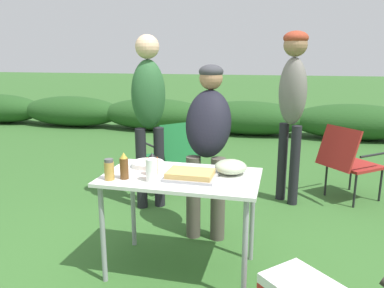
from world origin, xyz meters
TOP-DOWN VIEW (x-y plane):
  - ground_plane at (0.00, 0.00)m, footprint 60.00×60.00m
  - shrub_hedge at (-0.00, 5.13)m, footprint 14.40×0.90m
  - folding_table at (0.00, 0.00)m, footprint 1.10×0.64m
  - food_tray at (0.08, -0.06)m, footprint 0.35×0.25m
  - plate_stack at (-0.31, 0.15)m, footprint 0.25×0.25m
  - mixing_bowl at (0.33, 0.13)m, footprint 0.23×0.23m
  - paper_cup_stack at (-0.16, -0.16)m, footprint 0.08×0.08m
  - hot_sauce_bottle at (-0.20, -0.03)m, footprint 0.08×0.08m
  - beer_bottle at (-0.36, -0.16)m, footprint 0.06×0.06m
  - spice_jar at (-0.45, -0.21)m, footprint 0.07×0.07m
  - standing_person_in_navy_coat at (0.06, 0.65)m, footprint 0.40×0.49m
  - standing_person_in_dark_puffer at (0.76, 1.58)m, footprint 0.39×0.39m
  - standing_person_in_gray_fleece at (-0.64, 1.10)m, footprint 0.42×0.37m
  - camp_chair_green_behind_table at (-0.54, 1.61)m, footprint 0.75×0.74m
  - camp_chair_near_hedge at (1.39, 1.78)m, footprint 0.75×0.73m

SIDE VIEW (x-z plane):
  - ground_plane at x=0.00m, z-range 0.00..0.00m
  - shrub_hedge at x=0.00m, z-range 0.00..0.68m
  - camp_chair_green_behind_table at x=-0.54m, z-range 0.05..0.88m
  - camp_chair_near_hedge at x=1.39m, z-range 0.05..0.88m
  - folding_table at x=0.00m, z-range 0.29..1.03m
  - plate_stack at x=-0.31m, z-range 0.74..0.78m
  - food_tray at x=0.08m, z-range 0.74..0.79m
  - mixing_bowl at x=0.33m, z-range 0.74..0.84m
  - spice_jar at x=-0.45m, z-range 0.74..0.88m
  - hot_sauce_bottle at x=-0.20m, z-range 0.74..0.90m
  - paper_cup_stack at x=-0.16m, z-range 0.74..0.89m
  - beer_bottle at x=-0.36m, z-range 0.74..0.92m
  - standing_person_in_navy_coat at x=0.06m, z-range 0.17..1.66m
  - standing_person_in_gray_fleece at x=-0.64m, z-range 0.20..1.97m
  - standing_person_in_dark_puffer at x=0.76m, z-range 0.27..2.08m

